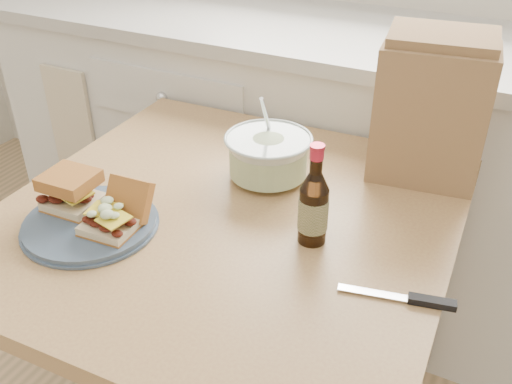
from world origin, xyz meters
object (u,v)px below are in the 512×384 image
at_px(dining_table, 228,254).
at_px(beer_bottle, 313,206).
at_px(coleslaw_bowl, 268,158).
at_px(plate, 90,223).
at_px(paper_bag, 430,114).

xyz_separation_m(dining_table, beer_bottle, (0.19, -0.01, 0.19)).
relative_size(coleslaw_bowl, beer_bottle, 0.96).
relative_size(dining_table, coleslaw_bowl, 4.78).
bearing_deg(plate, beer_bottle, 21.43).
distance_m(coleslaw_bowl, paper_bag, 0.36).
bearing_deg(paper_bag, dining_table, -141.30).
xyz_separation_m(coleslaw_bowl, paper_bag, (0.31, 0.17, 0.10)).
relative_size(plate, coleslaw_bowl, 1.33).
relative_size(beer_bottle, paper_bag, 0.68).
bearing_deg(paper_bag, coleslaw_bowl, -158.39).
bearing_deg(plate, dining_table, 38.66).
xyz_separation_m(plate, paper_bag, (0.53, 0.51, 0.14)).
relative_size(dining_table, beer_bottle, 4.58).
bearing_deg(beer_bottle, paper_bag, 57.77).
xyz_separation_m(dining_table, coleslaw_bowl, (0.02, 0.16, 0.16)).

